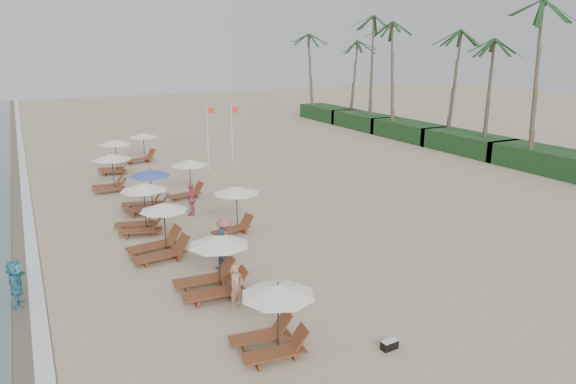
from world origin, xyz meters
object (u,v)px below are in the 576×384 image
lounger_station_0 (272,317)px  lounger_station_4 (146,193)px  lounger_station_2 (158,235)px  beachgoer_mid_b (225,240)px  inland_station_0 (234,204)px  beachgoer_far_a (192,199)px  lounger_station_6 (113,155)px  inland_station_1 (187,174)px  lounger_station_3 (140,209)px  lounger_station_5 (110,171)px  beachgoer_mid_a (221,249)px  inland_station_2 (141,146)px  lounger_station_1 (212,268)px  waterline_walker (16,283)px  flag_pole_near (208,135)px  beachgoer_near (236,287)px  duffel_bag (389,345)px

lounger_station_0 → lounger_station_4: (-0.26, 15.18, -0.06)m
lounger_station_2 → beachgoer_mid_b: (2.32, -1.80, -0.03)m
lounger_station_2 → lounger_station_4: (0.95, 6.54, 0.05)m
lounger_station_4 → lounger_station_2: bearing=-98.3°
inland_station_0 → beachgoer_far_a: inland_station_0 is taller
lounger_station_4 → lounger_station_6: (-0.04, 10.00, 0.23)m
lounger_station_4 → inland_station_1: size_ratio=1.01×
lounger_station_3 → lounger_station_5: (-0.06, 8.31, 0.10)m
lounger_station_0 → beachgoer_mid_a: size_ratio=1.51×
inland_station_0 → inland_station_2: size_ratio=0.91×
inland_station_0 → beachgoer_mid_a: bearing=-119.1°
inland_station_1 → beachgoer_mid_b: size_ratio=1.43×
lounger_station_3 → beachgoer_mid_b: (2.32, -5.25, -0.21)m
inland_station_1 → inland_station_2: same height
lounger_station_6 → inland_station_0: 15.49m
lounger_station_0 → lounger_station_1: size_ratio=0.90×
lounger_station_2 → inland_station_0: size_ratio=1.01×
lounger_station_6 → beachgoer_mid_a: bearing=-86.9°
inland_station_0 → waterline_walker: (-9.36, -3.52, -0.59)m
lounger_station_0 → flag_pole_near: size_ratio=0.53×
beachgoer_mid_b → lounger_station_5: bearing=-11.3°
inland_station_1 → beachgoer_mid_b: 10.12m
beachgoer_near → beachgoer_far_a: size_ratio=0.90×
duffel_bag → lounger_station_4: bearing=101.4°
lounger_station_5 → inland_station_2: 8.21m
flag_pole_near → lounger_station_3: bearing=-123.3°
lounger_station_1 → inland_station_1: size_ratio=1.01×
inland_station_2 → lounger_station_1: bearing=-96.0°
lounger_station_2 → waterline_walker: 5.80m
beachgoer_far_a → inland_station_2: bearing=-153.5°
lounger_station_3 → beachgoer_near: bearing=-82.1°
lounger_station_2 → lounger_station_0: bearing=-82.0°
lounger_station_6 → inland_station_2: (2.47, 2.68, 0.03)m
lounger_station_0 → waterline_walker: size_ratio=1.47×
lounger_station_0 → inland_station_0: 10.37m
beachgoer_near → beachgoer_mid_a: bearing=51.7°
lounger_station_6 → inland_station_2: size_ratio=0.86×
lounger_station_6 → flag_pole_near: bearing=-20.1°
lounger_station_0 → inland_station_1: size_ratio=0.91×
beachgoer_near → duffel_bag: bearing=-82.5°
inland_station_0 → duffel_bag: inland_station_0 is taller
waterline_walker → flag_pole_near: (12.48, 16.43, 1.75)m
beachgoer_mid_b → inland_station_1: bearing=-29.4°
inland_station_0 → lounger_station_0: bearing=-105.5°
beachgoer_far_a → waterline_walker: beachgoer_far_a is taller
beachgoer_mid_b → waterline_walker: 7.71m
lounger_station_0 → inland_station_0: (2.77, 9.99, 0.34)m
lounger_station_5 → beachgoer_near: bearing=-85.6°
lounger_station_2 → beachgoer_mid_a: (1.94, -2.32, -0.16)m
beachgoer_near → beachgoer_far_a: (1.67, 10.55, 0.08)m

